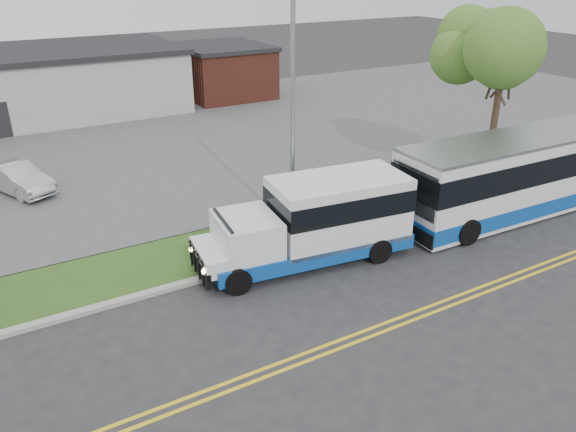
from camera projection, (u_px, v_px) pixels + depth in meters
ground at (257, 284)px, 18.48m from camera, size 140.00×140.00×0.00m
lane_line_north at (321, 347)px, 15.45m from camera, size 70.00×0.12×0.01m
lane_line_south at (327, 353)px, 15.22m from camera, size 70.00×0.12×0.01m
curb at (242, 267)px, 19.31m from camera, size 80.00×0.30×0.15m
verge at (221, 247)px, 20.74m from camera, size 80.00×3.30×0.10m
parking_lot at (120, 147)px, 31.83m from camera, size 80.00×25.00×0.10m
brick_wing at (223, 71)px, 42.89m from camera, size 6.30×7.30×3.90m
tree_east at (506, 47)px, 24.63m from camera, size 5.20×5.20×8.33m
streetlight_near at (294, 99)px, 19.81m from camera, size 0.35×1.53×9.50m
shuttle_bus at (319, 218)px, 19.47m from camera, size 7.85×3.36×2.92m
transit_bus at (524, 173)px, 23.20m from camera, size 11.99×3.16×3.31m
parked_car_a at (17, 178)px, 25.21m from camera, size 3.00×4.30×1.34m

